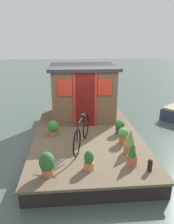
{
  "coord_description": "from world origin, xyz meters",
  "views": [
    {
      "loc": [
        -5.88,
        0.49,
        3.04
      ],
      "look_at": [
        -0.2,
        0.0,
        1.12
      ],
      "focal_mm": 34.56,
      "sensor_mm": 36.0,
      "label": 1
    }
  ],
  "objects_px": {
    "houseboat_cabin": "(83,91)",
    "potted_plant_sage": "(47,164)",
    "potted_plant_geranium": "(89,160)",
    "mooring_bollard": "(150,165)",
    "potted_plant_succulent": "(132,155)",
    "potted_plant_lavender": "(123,135)",
    "potted_plant_thyme": "(53,128)",
    "potted_plant_mint": "(120,126)",
    "potted_plant_basil": "(130,142)",
    "bicycle": "(82,132)"
  },
  "relations": [
    {
      "from": "potted_plant_thyme",
      "to": "mooring_bollard",
      "type": "relative_size",
      "value": 1.62
    },
    {
      "from": "bicycle",
      "to": "potted_plant_succulent",
      "type": "bearing_deg",
      "value": -134.18
    },
    {
      "from": "potted_plant_basil",
      "to": "mooring_bollard",
      "type": "xyz_separation_m",
      "value": [
        -0.78,
        -0.22,
        -0.14
      ]
    },
    {
      "from": "houseboat_cabin",
      "to": "potted_plant_succulent",
      "type": "bearing_deg",
      "value": -165.7
    },
    {
      "from": "potted_plant_sage",
      "to": "potted_plant_thyme",
      "type": "height_order",
      "value": "potted_plant_sage"
    },
    {
      "from": "potted_plant_mint",
      "to": "potted_plant_thyme",
      "type": "xyz_separation_m",
      "value": [
        0.05,
        1.92,
        0.0
      ]
    },
    {
      "from": "potted_plant_geranium",
      "to": "mooring_bollard",
      "type": "bearing_deg",
      "value": -98.01
    },
    {
      "from": "houseboat_cabin",
      "to": "potted_plant_geranium",
      "type": "relative_size",
      "value": 5.11
    },
    {
      "from": "potted_plant_mint",
      "to": "potted_plant_sage",
      "type": "xyz_separation_m",
      "value": [
        -1.91,
        1.93,
        0.05
      ]
    },
    {
      "from": "potted_plant_lavender",
      "to": "mooring_bollard",
      "type": "xyz_separation_m",
      "value": [
        -1.32,
        -0.25,
        -0.09
      ]
    },
    {
      "from": "bicycle",
      "to": "potted_plant_sage",
      "type": "relative_size",
      "value": 3.16
    },
    {
      "from": "bicycle",
      "to": "potted_plant_thyme",
      "type": "distance_m",
      "value": 1.07
    },
    {
      "from": "potted_plant_succulent",
      "to": "potted_plant_geranium",
      "type": "height_order",
      "value": "potted_plant_succulent"
    },
    {
      "from": "potted_plant_thyme",
      "to": "mooring_bollard",
      "type": "distance_m",
      "value": 2.9
    },
    {
      "from": "bicycle",
      "to": "potted_plant_succulent",
      "type": "xyz_separation_m",
      "value": [
        -1.0,
        -1.03,
        -0.13
      ]
    },
    {
      "from": "potted_plant_basil",
      "to": "potted_plant_lavender",
      "type": "relative_size",
      "value": 1.42
    },
    {
      "from": "potted_plant_mint",
      "to": "potted_plant_lavender",
      "type": "xyz_separation_m",
      "value": [
        -0.61,
        0.05,
        0.01
      ]
    },
    {
      "from": "potted_plant_mint",
      "to": "potted_plant_thyme",
      "type": "height_order",
      "value": "potted_plant_thyme"
    },
    {
      "from": "bicycle",
      "to": "potted_plant_basil",
      "type": "distance_m",
      "value": 1.23
    },
    {
      "from": "potted_plant_sage",
      "to": "mooring_bollard",
      "type": "relative_size",
      "value": 1.93
    },
    {
      "from": "potted_plant_succulent",
      "to": "potted_plant_lavender",
      "type": "xyz_separation_m",
      "value": [
        1.07,
        -0.06,
        -0.01
      ]
    },
    {
      "from": "potted_plant_thyme",
      "to": "potted_plant_succulent",
      "type": "distance_m",
      "value": 2.5
    },
    {
      "from": "houseboat_cabin",
      "to": "potted_plant_geranium",
      "type": "height_order",
      "value": "houseboat_cabin"
    },
    {
      "from": "bicycle",
      "to": "potted_plant_thyme",
      "type": "relative_size",
      "value": 3.77
    },
    {
      "from": "houseboat_cabin",
      "to": "potted_plant_basil",
      "type": "bearing_deg",
      "value": -161.25
    },
    {
      "from": "potted_plant_sage",
      "to": "mooring_bollard",
      "type": "xyz_separation_m",
      "value": [
        -0.02,
        -2.12,
        -0.12
      ]
    },
    {
      "from": "potted_plant_mint",
      "to": "potted_plant_sage",
      "type": "height_order",
      "value": "potted_plant_sage"
    },
    {
      "from": "potted_plant_sage",
      "to": "potted_plant_lavender",
      "type": "bearing_deg",
      "value": -55.29
    },
    {
      "from": "potted_plant_thyme",
      "to": "potted_plant_basil",
      "type": "bearing_deg",
      "value": -122.09
    },
    {
      "from": "potted_plant_basil",
      "to": "potted_plant_succulent",
      "type": "xyz_separation_m",
      "value": [
        -0.53,
        0.1,
        -0.04
      ]
    },
    {
      "from": "potted_plant_sage",
      "to": "mooring_bollard",
      "type": "distance_m",
      "value": 2.13
    },
    {
      "from": "potted_plant_sage",
      "to": "potted_plant_geranium",
      "type": "relative_size",
      "value": 1.21
    },
    {
      "from": "mooring_bollard",
      "to": "houseboat_cabin",
      "type": "bearing_deg",
      "value": 18.04
    },
    {
      "from": "houseboat_cabin",
      "to": "bicycle",
      "type": "height_order",
      "value": "houseboat_cabin"
    },
    {
      "from": "potted_plant_mint",
      "to": "potted_plant_thyme",
      "type": "relative_size",
      "value": 0.97
    },
    {
      "from": "potted_plant_basil",
      "to": "potted_plant_sage",
      "type": "xyz_separation_m",
      "value": [
        -0.76,
        1.91,
        -0.02
      ]
    },
    {
      "from": "potted_plant_sage",
      "to": "potted_plant_succulent",
      "type": "distance_m",
      "value": 1.82
    },
    {
      "from": "bicycle",
      "to": "potted_plant_lavender",
      "type": "xyz_separation_m",
      "value": [
        0.07,
        -1.1,
        -0.14
      ]
    },
    {
      "from": "bicycle",
      "to": "potted_plant_mint",
      "type": "relative_size",
      "value": 3.9
    },
    {
      "from": "mooring_bollard",
      "to": "potted_plant_thyme",
      "type": "bearing_deg",
      "value": 47.06
    },
    {
      "from": "potted_plant_geranium",
      "to": "mooring_bollard",
      "type": "xyz_separation_m",
      "value": [
        -0.18,
        -1.27,
        -0.06
      ]
    },
    {
      "from": "potted_plant_thyme",
      "to": "potted_plant_geranium",
      "type": "height_order",
      "value": "potted_plant_thyme"
    },
    {
      "from": "bicycle",
      "to": "mooring_bollard",
      "type": "bearing_deg",
      "value": -132.9
    },
    {
      "from": "potted_plant_lavender",
      "to": "mooring_bollard",
      "type": "height_order",
      "value": "potted_plant_lavender"
    },
    {
      "from": "potted_plant_basil",
      "to": "potted_plant_lavender",
      "type": "height_order",
      "value": "potted_plant_basil"
    },
    {
      "from": "potted_plant_sage",
      "to": "potted_plant_succulent",
      "type": "bearing_deg",
      "value": -82.83
    },
    {
      "from": "houseboat_cabin",
      "to": "potted_plant_sage",
      "type": "height_order",
      "value": "houseboat_cabin"
    },
    {
      "from": "bicycle",
      "to": "potted_plant_succulent",
      "type": "relative_size",
      "value": 3.14
    },
    {
      "from": "potted_plant_mint",
      "to": "potted_plant_lavender",
      "type": "bearing_deg",
      "value": 174.88
    },
    {
      "from": "potted_plant_basil",
      "to": "potted_plant_thyme",
      "type": "bearing_deg",
      "value": 57.91
    }
  ]
}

